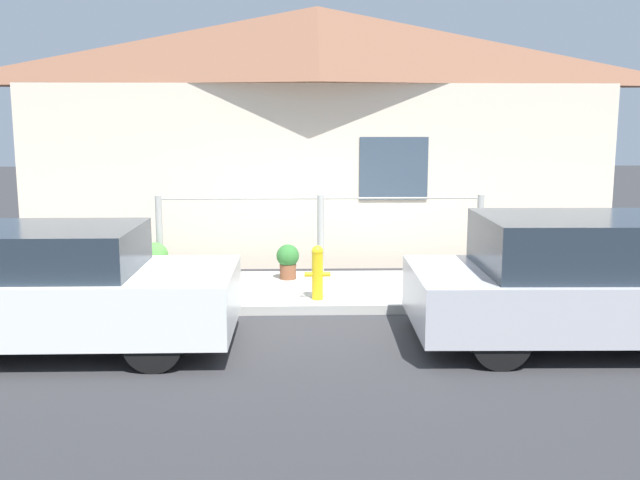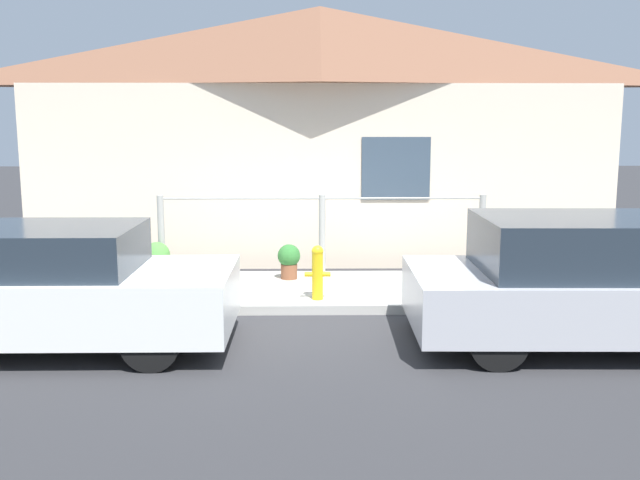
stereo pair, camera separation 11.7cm
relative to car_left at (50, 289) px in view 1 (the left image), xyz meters
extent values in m
plane|color=#2D2D30|center=(2.93, 1.23, -0.65)|extent=(60.00, 60.00, 0.00)
cube|color=#B2AFA8|center=(2.93, 2.28, -0.59)|extent=(24.00, 2.09, 0.12)
cube|color=beige|center=(2.93, 4.14, 0.84)|extent=(9.59, 0.12, 2.98)
cube|color=#384756|center=(4.13, 4.07, 0.98)|extent=(1.10, 0.04, 1.00)
pyramid|color=brown|center=(2.93, 5.18, 2.99)|extent=(9.99, 2.20, 1.33)
cylinder|color=#999993|center=(0.53, 3.17, 0.06)|extent=(0.10, 0.10, 1.18)
cylinder|color=#999993|center=(2.93, 3.17, 0.06)|extent=(0.10, 0.10, 1.18)
cylinder|color=#999993|center=(5.33, 3.17, 0.06)|extent=(0.10, 0.10, 1.18)
cylinder|color=#999993|center=(2.93, 3.17, 0.60)|extent=(4.80, 0.03, 0.03)
cube|color=white|center=(0.04, 0.00, -0.12)|extent=(3.77, 1.67, 0.63)
cube|color=#232D38|center=(-0.11, 0.00, 0.42)|extent=(2.08, 1.47, 0.46)
cylinder|color=black|center=(1.21, 0.71, -0.37)|extent=(0.58, 0.20, 0.58)
cylinder|color=black|center=(1.21, -0.72, -0.37)|extent=(0.58, 0.20, 0.58)
cube|color=#B7B7BC|center=(5.80, 0.00, -0.14)|extent=(3.99, 1.87, 0.60)
cube|color=#232D38|center=(5.64, 0.00, 0.45)|extent=(2.21, 1.62, 0.58)
cylinder|color=black|center=(4.59, 0.80, -0.36)|extent=(0.59, 0.21, 0.58)
cylinder|color=black|center=(4.56, -0.75, -0.36)|extent=(0.59, 0.21, 0.58)
cylinder|color=yellow|center=(2.84, 1.58, -0.24)|extent=(0.14, 0.14, 0.60)
sphere|color=yellow|center=(2.84, 1.58, 0.09)|extent=(0.15, 0.15, 0.15)
cylinder|color=yellow|center=(2.74, 1.58, -0.21)|extent=(0.13, 0.06, 0.06)
cylinder|color=yellow|center=(2.94, 1.58, -0.21)|extent=(0.13, 0.06, 0.06)
cylinder|color=brown|center=(2.44, 2.79, -0.43)|extent=(0.24, 0.24, 0.22)
sphere|color=#2D6B2D|center=(2.44, 2.79, -0.19)|extent=(0.33, 0.33, 0.33)
cylinder|color=brown|center=(0.49, 3.00, -0.45)|extent=(0.23, 0.23, 0.17)
sphere|color=#4C8E3D|center=(0.49, 3.00, -0.22)|extent=(0.39, 0.39, 0.39)
camera|label=1|loc=(2.61, -7.34, 1.73)|focal=40.00mm
camera|label=2|loc=(2.73, -7.35, 1.73)|focal=40.00mm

